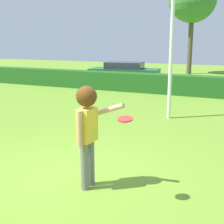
% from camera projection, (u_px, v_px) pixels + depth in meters
% --- Properties ---
extents(ground_plane, '(60.00, 60.00, 0.00)m').
position_uv_depth(ground_plane, '(72.00, 177.00, 6.01)').
color(ground_plane, olive).
extents(person, '(0.77, 0.56, 1.80)m').
position_uv_depth(person, '(87.00, 123.00, 5.35)').
color(person, slate).
rests_on(person, ground).
extents(frisbee, '(0.23, 0.23, 0.06)m').
position_uv_depth(frisbee, '(125.00, 119.00, 4.73)').
color(frisbee, red).
extents(lamppost, '(0.24, 0.24, 5.23)m').
position_uv_depth(lamppost, '(172.00, 27.00, 9.93)').
color(lamppost, silver).
rests_on(lamppost, ground).
extents(hedge_row, '(26.00, 0.90, 0.92)m').
position_uv_depth(hedge_row, '(188.00, 85.00, 14.96)').
color(hedge_row, '#20571B').
rests_on(hedge_row, ground).
extents(parked_car_green, '(4.41, 2.33, 1.25)m').
position_uv_depth(parked_car_green, '(124.00, 71.00, 19.46)').
color(parked_car_green, '#1E6633').
rests_on(parked_car_green, ground).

